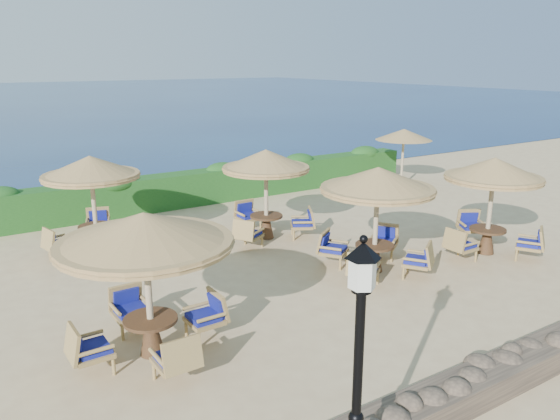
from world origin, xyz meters
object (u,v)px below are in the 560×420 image
(extra_parasol, at_px, (404,135))
(cafe_set_0, at_px, (146,255))
(cafe_set_3, at_px, (92,185))
(lamp_post, at_px, (357,391))
(cafe_set_1, at_px, (377,201))
(cafe_set_2, at_px, (492,187))
(cafe_set_4, at_px, (266,177))

(extra_parasol, relative_size, cafe_set_0, 0.78)
(extra_parasol, bearing_deg, cafe_set_3, -174.72)
(lamp_post, distance_m, cafe_set_3, 10.83)
(lamp_post, bearing_deg, cafe_set_3, 90.88)
(extra_parasol, height_order, cafe_set_0, cafe_set_0)
(cafe_set_0, height_order, cafe_set_1, same)
(cafe_set_1, xyz_separation_m, cafe_set_2, (3.47, -0.66, 0.02))
(lamp_post, xyz_separation_m, cafe_set_1, (5.26, 5.50, 0.27))
(extra_parasol, height_order, cafe_set_1, cafe_set_1)
(cafe_set_3, bearing_deg, extra_parasol, 5.28)
(extra_parasol, distance_m, cafe_set_1, 9.81)
(extra_parasol, height_order, cafe_set_3, cafe_set_3)
(extra_parasol, xyz_separation_m, cafe_set_3, (-12.77, -1.18, -0.31))
(extra_parasol, bearing_deg, cafe_set_2, -118.34)
(extra_parasol, bearing_deg, cafe_set_0, -151.15)
(lamp_post, xyz_separation_m, cafe_set_4, (4.35, 9.19, 0.30))
(cafe_set_1, height_order, cafe_set_4, same)
(extra_parasol, xyz_separation_m, cafe_set_2, (-3.87, -7.17, -0.32))
(cafe_set_2, bearing_deg, extra_parasol, 61.66)
(cafe_set_2, distance_m, cafe_set_4, 6.19)
(cafe_set_1, distance_m, cafe_set_4, 3.81)
(cafe_set_2, bearing_deg, cafe_set_4, 135.16)
(extra_parasol, xyz_separation_m, cafe_set_4, (-8.25, -2.81, -0.32))
(cafe_set_3, xyz_separation_m, cafe_set_4, (4.51, -1.63, -0.02))
(lamp_post, distance_m, cafe_set_2, 9.99)
(lamp_post, xyz_separation_m, cafe_set_2, (8.73, 4.83, 0.30))
(extra_parasol, bearing_deg, cafe_set_1, -138.46)
(lamp_post, bearing_deg, cafe_set_2, 28.95)
(cafe_set_1, bearing_deg, cafe_set_0, -171.71)
(extra_parasol, bearing_deg, lamp_post, -136.40)
(cafe_set_0, bearing_deg, cafe_set_3, 84.05)
(cafe_set_0, xyz_separation_m, cafe_set_3, (0.65, 6.21, -0.02))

